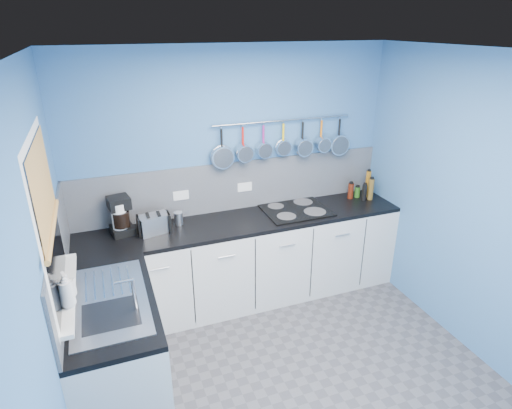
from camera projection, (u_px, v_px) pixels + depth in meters
floor at (294, 380)px, 3.46m from camera, size 3.20×3.00×0.02m
ceiling at (310, 51)px, 2.47m from camera, size 3.20×3.00×0.02m
wall_back at (234, 176)px, 4.27m from camera, size 3.20×0.02×2.50m
wall_left at (48, 290)px, 2.45m from camera, size 0.02×3.00×2.50m
wall_right at (478, 210)px, 3.49m from camera, size 0.02×3.00×2.50m
backsplash_back at (235, 186)px, 4.29m from camera, size 3.20×0.02×0.50m
backsplash_left at (60, 256)px, 3.01m from camera, size 0.02×1.80×0.50m
cabinet_run_back at (245, 262)px, 4.32m from camera, size 3.20×0.60×0.86m
worktop_back at (245, 222)px, 4.15m from camera, size 3.20×0.60×0.04m
cabinet_run_left at (118, 353)px, 3.13m from camera, size 0.60×1.20×0.86m
worktop_left at (110, 303)px, 2.95m from camera, size 0.60×1.20×0.04m
window_frame at (48, 221)px, 2.60m from camera, size 0.01×1.00×1.10m
window_glass at (49, 221)px, 2.60m from camera, size 0.01×0.90×1.00m
bamboo_blind at (43, 186)px, 2.51m from camera, size 0.01×0.90×0.55m
window_sill at (67, 291)px, 2.81m from camera, size 0.10×0.98×0.03m
sink_unit at (109, 300)px, 2.94m from camera, size 0.50×0.95×0.01m
mixer_tap at (134, 294)px, 2.79m from camera, size 0.12×0.08×0.26m
socket_left at (181, 195)px, 4.11m from camera, size 0.15×0.01×0.09m
socket_right at (245, 187)px, 4.32m from camera, size 0.15×0.01×0.09m
pot_rail at (283, 121)px, 4.17m from camera, size 1.45×0.02×0.02m
soap_bottle_a at (66, 290)px, 2.59m from camera, size 0.11×0.11×0.24m
soap_bottle_b at (67, 285)px, 2.69m from camera, size 0.09×0.09×0.17m
paper_towel at (120, 219)px, 3.80m from camera, size 0.15×0.15×0.30m
coffee_maker at (121, 216)px, 3.81m from camera, size 0.23×0.25×0.34m
toaster at (154, 224)px, 3.86m from camera, size 0.30×0.21×0.17m
canister at (178, 218)px, 4.03m from camera, size 0.09×0.09×0.12m
hob at (295, 209)px, 4.36m from camera, size 0.65×0.57×0.01m
pan_0 at (222, 147)px, 4.04m from camera, size 0.22×0.07×0.41m
pan_1 at (243, 143)px, 4.09m from camera, size 0.17×0.11×0.36m
pan_2 at (264, 140)px, 4.16m from camera, size 0.16×0.08×0.35m
pan_3 at (283, 138)px, 4.23m from camera, size 0.16×0.06×0.35m
pan_4 at (303, 137)px, 4.30m from camera, size 0.18×0.10×0.37m
pan_5 at (321, 134)px, 4.36m from camera, size 0.15×0.12×0.34m
pan_6 at (339, 136)px, 4.45m from camera, size 0.22×0.07×0.41m
condiment_0 at (368, 184)px, 4.64m from camera, size 0.05×0.05×0.29m
condiment_1 at (357, 192)px, 4.66m from camera, size 0.06×0.06×0.11m
condiment_2 at (351, 191)px, 4.61m from camera, size 0.06×0.06×0.17m
condiment_3 at (371, 189)px, 4.58m from camera, size 0.06×0.06×0.23m
condiment_4 at (364, 193)px, 4.55m from camera, size 0.05×0.05×0.18m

